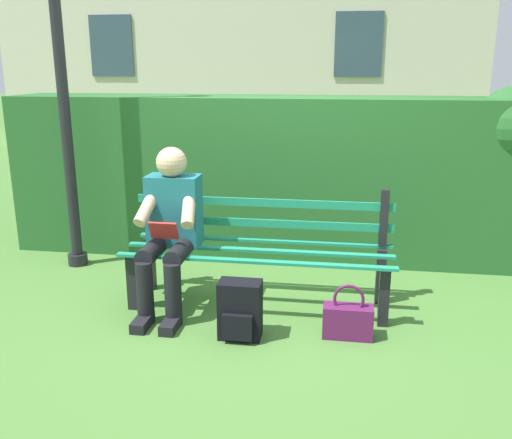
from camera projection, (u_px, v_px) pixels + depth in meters
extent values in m
plane|color=#477533|center=(258.00, 305.00, 4.14)|extent=(60.00, 60.00, 0.00)
cube|color=black|center=(384.00, 297.00, 3.77)|extent=(0.07, 0.07, 0.42)
cube|color=black|center=(133.00, 281.00, 4.04)|extent=(0.07, 0.07, 0.42)
cube|color=black|center=(381.00, 276.00, 4.13)|extent=(0.07, 0.07, 0.42)
cube|color=black|center=(150.00, 264.00, 4.40)|extent=(0.07, 0.07, 0.42)
cube|color=#1E8460|center=(263.00, 240.00, 4.26)|extent=(1.95, 0.06, 0.02)
cube|color=#1E8460|center=(258.00, 250.00, 4.03)|extent=(1.95, 0.06, 0.02)
cube|color=#1E8460|center=(253.00, 261.00, 3.80)|extent=(1.95, 0.06, 0.02)
cube|color=black|center=(384.00, 218.00, 4.05)|extent=(0.06, 0.06, 0.42)
cube|color=black|center=(149.00, 208.00, 4.32)|extent=(0.06, 0.06, 0.42)
cube|color=#1E8460|center=(263.00, 223.00, 4.21)|extent=(1.95, 0.02, 0.06)
cube|color=#1E8460|center=(263.00, 203.00, 4.17)|extent=(1.95, 0.02, 0.06)
cube|color=#1E6672|center=(174.00, 210.00, 4.07)|extent=(0.38, 0.22, 0.52)
sphere|color=#D8AD8C|center=(171.00, 162.00, 3.95)|extent=(0.22, 0.22, 0.22)
cylinder|color=black|center=(181.00, 251.00, 3.92)|extent=(0.13, 0.42, 0.13)
cylinder|color=black|center=(153.00, 250.00, 3.95)|extent=(0.13, 0.42, 0.13)
cylinder|color=black|center=(173.00, 294.00, 3.78)|extent=(0.12, 0.12, 0.44)
cylinder|color=black|center=(145.00, 293.00, 3.81)|extent=(0.12, 0.12, 0.44)
cube|color=black|center=(171.00, 325.00, 3.75)|extent=(0.10, 0.24, 0.07)
cube|color=black|center=(142.00, 323.00, 3.78)|extent=(0.10, 0.24, 0.07)
cylinder|color=#D8AD8C|center=(189.00, 208.00, 3.90)|extent=(0.14, 0.32, 0.26)
cylinder|color=#D8AD8C|center=(148.00, 206.00, 3.94)|extent=(0.14, 0.32, 0.26)
cube|color=#B22626|center=(164.00, 231.00, 3.84)|extent=(0.20, 0.07, 0.13)
cube|color=#265B28|center=(312.00, 177.00, 5.13)|extent=(5.58, 0.73, 1.46)
sphere|color=#265B28|center=(167.00, 126.00, 5.29)|extent=(0.58, 0.58, 0.58)
cube|color=#334756|center=(359.00, 44.00, 10.57)|extent=(0.90, 0.04, 1.20)
cube|color=#334756|center=(111.00, 46.00, 11.31)|extent=(0.90, 0.04, 1.20)
cube|color=black|center=(240.00, 310.00, 3.61)|extent=(0.28, 0.17, 0.39)
cube|color=black|center=(237.00, 328.00, 3.53)|extent=(0.19, 0.04, 0.17)
cylinder|color=black|center=(255.00, 301.00, 3.69)|extent=(0.04, 0.04, 0.23)
cylinder|color=black|center=(231.00, 300.00, 3.71)|extent=(0.04, 0.04, 0.23)
cube|color=#59194C|center=(348.00, 322.00, 3.63)|extent=(0.33, 0.14, 0.22)
torus|color=#59194C|center=(349.00, 299.00, 3.59)|extent=(0.20, 0.02, 0.20)
cylinder|color=black|center=(78.00, 259.00, 4.99)|extent=(0.17, 0.17, 0.10)
cylinder|color=black|center=(60.00, 66.00, 4.54)|extent=(0.09, 0.09, 3.45)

